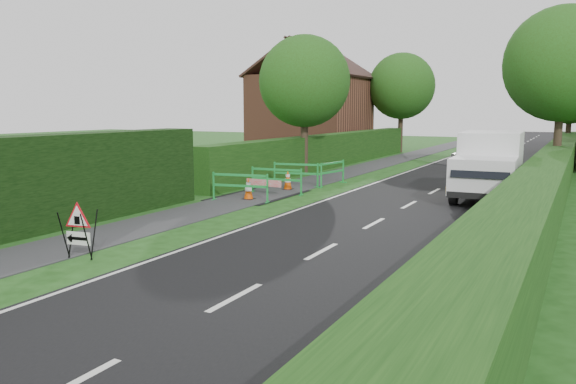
% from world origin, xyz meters
% --- Properties ---
extents(ground, '(120.00, 120.00, 0.00)m').
position_xyz_m(ground, '(0.00, 0.00, 0.00)').
color(ground, '#1B4112').
rests_on(ground, ground).
extents(road_surface, '(6.00, 90.00, 0.02)m').
position_xyz_m(road_surface, '(2.50, 35.00, 0.00)').
color(road_surface, black).
rests_on(road_surface, ground).
extents(footpath, '(2.00, 90.00, 0.02)m').
position_xyz_m(footpath, '(-3.00, 35.00, 0.01)').
color(footpath, '#2D2D30').
rests_on(footpath, ground).
extents(hedge_west_far, '(1.00, 24.00, 1.80)m').
position_xyz_m(hedge_west_far, '(-5.00, 22.00, 0.00)').
color(hedge_west_far, '#14380F').
rests_on(hedge_west_far, ground).
extents(hedge_east, '(1.20, 50.00, 1.50)m').
position_xyz_m(hedge_east, '(6.50, 16.00, 0.00)').
color(hedge_east, '#14380F').
rests_on(hedge_east, ground).
extents(house_west, '(7.50, 7.40, 7.88)m').
position_xyz_m(house_west, '(-10.00, 30.00, 2.90)').
color(house_west, brown).
rests_on(house_west, ground).
extents(tree_nw, '(4.40, 4.40, 6.70)m').
position_xyz_m(tree_nw, '(-4.60, 18.00, 4.48)').
color(tree_nw, '#2D2116').
rests_on(tree_nw, ground).
extents(tree_ne, '(5.20, 5.20, 7.79)m').
position_xyz_m(tree_ne, '(6.40, 22.00, 5.17)').
color(tree_ne, '#2D2116').
rests_on(tree_ne, ground).
extents(tree_fw, '(4.80, 4.80, 7.24)m').
position_xyz_m(tree_fw, '(-4.60, 34.00, 4.83)').
color(tree_fw, '#2D2116').
rests_on(tree_fw, ground).
extents(tree_fe, '(4.20, 4.20, 6.33)m').
position_xyz_m(tree_fe, '(6.40, 38.00, 4.22)').
color(tree_fe, '#2D2116').
rests_on(tree_fe, ground).
extents(triangle_sign, '(0.83, 0.83, 1.04)m').
position_xyz_m(triangle_sign, '(-1.79, 1.50, 0.73)').
color(triangle_sign, black).
rests_on(triangle_sign, ground).
extents(works_van, '(2.28, 5.26, 2.35)m').
position_xyz_m(works_van, '(4.58, 14.16, 1.25)').
color(works_van, silver).
rests_on(works_van, ground).
extents(traffic_cone_0, '(0.38, 0.38, 0.79)m').
position_xyz_m(traffic_cone_0, '(5.42, 11.15, 0.39)').
color(traffic_cone_0, black).
rests_on(traffic_cone_0, ground).
extents(traffic_cone_1, '(0.38, 0.38, 0.79)m').
position_xyz_m(traffic_cone_1, '(5.04, 13.33, 0.39)').
color(traffic_cone_1, black).
rests_on(traffic_cone_1, ground).
extents(traffic_cone_2, '(0.38, 0.38, 0.79)m').
position_xyz_m(traffic_cone_2, '(4.79, 15.39, 0.39)').
color(traffic_cone_2, black).
rests_on(traffic_cone_2, ground).
extents(traffic_cone_3, '(0.38, 0.38, 0.79)m').
position_xyz_m(traffic_cone_3, '(-2.85, 10.02, 0.39)').
color(traffic_cone_3, black).
rests_on(traffic_cone_3, ground).
extents(traffic_cone_4, '(0.38, 0.38, 0.79)m').
position_xyz_m(traffic_cone_4, '(-2.77, 12.82, 0.39)').
color(traffic_cone_4, black).
rests_on(traffic_cone_4, ground).
extents(ped_barrier_0, '(2.09, 0.70, 1.00)m').
position_xyz_m(ped_barrier_0, '(-2.88, 9.52, 0.63)').
color(ped_barrier_0, green).
rests_on(ped_barrier_0, ground).
extents(ped_barrier_1, '(2.08, 0.53, 1.00)m').
position_xyz_m(ped_barrier_1, '(-2.64, 11.66, 0.63)').
color(ped_barrier_1, green).
rests_on(ped_barrier_1, ground).
extents(ped_barrier_2, '(2.09, 0.74, 1.00)m').
position_xyz_m(ped_barrier_2, '(-2.84, 13.82, 0.63)').
color(ped_barrier_2, green).
rests_on(ped_barrier_2, ground).
extents(ped_barrier_3, '(0.66, 2.09, 1.00)m').
position_xyz_m(ped_barrier_3, '(-1.83, 14.91, 0.63)').
color(ped_barrier_3, green).
rests_on(ped_barrier_3, ground).
extents(redwhite_plank, '(1.50, 0.07, 0.25)m').
position_xyz_m(redwhite_plank, '(-2.94, 11.23, 0.00)').
color(redwhite_plank, red).
rests_on(redwhite_plank, ground).
extents(hatchback_car, '(2.86, 4.04, 1.28)m').
position_xyz_m(hatchback_car, '(1.99, 27.39, 0.64)').
color(hatchback_car, white).
rests_on(hatchback_car, ground).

